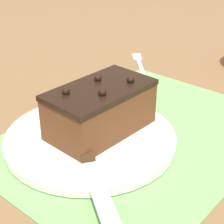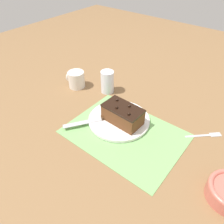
# 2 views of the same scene
# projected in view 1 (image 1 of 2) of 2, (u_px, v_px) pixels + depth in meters

# --- Properties ---
(ground_plane) EXTENTS (3.00, 3.00, 0.00)m
(ground_plane) POSITION_uv_depth(u_px,v_px,m) (139.00, 136.00, 0.60)
(ground_plane) COLOR olive
(placemat_woven) EXTENTS (0.46, 0.34, 0.00)m
(placemat_woven) POSITION_uv_depth(u_px,v_px,m) (139.00, 135.00, 0.60)
(placemat_woven) COLOR #7AB266
(placemat_woven) RESTS_ON ground_plane
(cake_plate) EXTENTS (0.27, 0.27, 0.01)m
(cake_plate) POSITION_uv_depth(u_px,v_px,m) (90.00, 138.00, 0.58)
(cake_plate) COLOR white
(cake_plate) RESTS_ON placemat_woven
(chocolate_cake) EXTENTS (0.17, 0.10, 0.08)m
(chocolate_cake) POSITION_uv_depth(u_px,v_px,m) (100.00, 109.00, 0.57)
(chocolate_cake) COLOR brown
(chocolate_cake) RESTS_ON cake_plate
(serving_knife) EXTENTS (0.15, 0.21, 0.01)m
(serving_knife) POSITION_uv_depth(u_px,v_px,m) (89.00, 162.00, 0.51)
(serving_knife) COLOR #472D19
(serving_knife) RESTS_ON cake_plate
(dessert_fork) EXTENTS (0.12, 0.12, 0.01)m
(dessert_fork) POSITION_uv_depth(u_px,v_px,m) (139.00, 62.00, 0.89)
(dessert_fork) COLOR #B7BABF
(dessert_fork) RESTS_ON ground_plane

